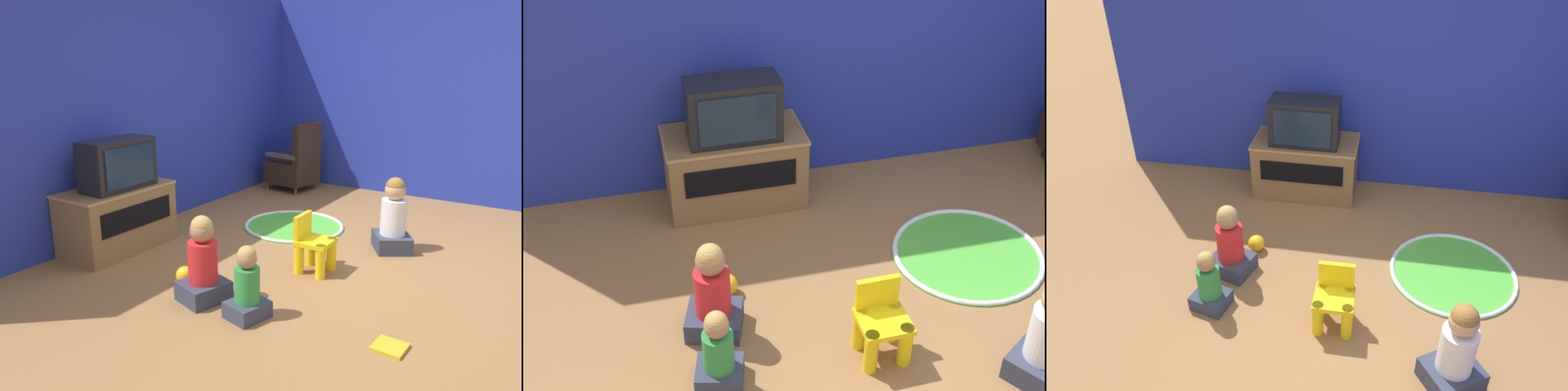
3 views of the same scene
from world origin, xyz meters
The scene contains 13 objects.
ground_plane centered at (0.00, 0.00, 0.00)m, with size 30.00×30.00×0.00m, color olive.
wall_back centered at (-0.18, 2.14, 1.28)m, with size 5.65×0.12×2.56m.
wall_right centered at (2.59, -0.40, 1.28)m, with size 0.12×5.20×2.56m.
tv_cabinet centered at (-0.91, 1.79, 0.31)m, with size 1.06×0.56×0.60m.
television centered at (-0.91, 1.73, 0.83)m, with size 0.68×0.34×0.46m.
black_armchair centered at (1.98, 1.49, 0.35)m, with size 0.62×0.65×0.94m.
yellow_kid_chair centered at (-0.37, -0.02, 0.21)m, with size 0.30×0.29×0.49m.
play_mat centered at (0.56, 0.70, 0.01)m, with size 1.08×1.08×0.04m.
child_watching_left centered at (-1.35, -0.01, 0.23)m, with size 0.32×0.30×0.53m.
child_watching_center centered at (-1.31, 0.42, 0.29)m, with size 0.41×0.38×0.67m.
child_watching_right centered at (0.47, -0.41, 0.31)m, with size 0.47×0.46×0.71m.
toy_ball centered at (-1.18, 0.73, 0.07)m, with size 0.15×0.15×0.15m.
book centered at (-1.20, -0.99, 0.01)m, with size 0.20×0.21×0.02m.
Camera 1 is at (-4.01, -1.85, 1.76)m, focal length 35.00 mm.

